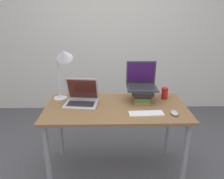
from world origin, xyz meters
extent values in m
cube|color=silver|center=(0.00, 2.02, 1.35)|extent=(8.00, 0.05, 2.70)
cube|color=brown|center=(0.00, 0.35, 0.74)|extent=(1.38, 0.70, 0.03)
cylinder|color=gray|center=(-0.63, 0.06, 0.36)|extent=(0.05, 0.05, 0.73)
cylinder|color=gray|center=(0.63, 0.06, 0.36)|extent=(0.05, 0.05, 0.73)
cylinder|color=gray|center=(-0.63, 0.64, 0.36)|extent=(0.05, 0.05, 0.73)
cylinder|color=gray|center=(0.63, 0.64, 0.36)|extent=(0.05, 0.05, 0.73)
cube|color=#B2B2B7|center=(-0.35, 0.41, 0.76)|extent=(0.35, 0.30, 0.02)
cube|color=#232328|center=(-0.35, 0.39, 0.77)|extent=(0.28, 0.16, 0.00)
cube|color=#B2B2B7|center=(-0.34, 0.49, 0.89)|extent=(0.33, 0.13, 0.25)
cube|color=#4C1E19|center=(-0.34, 0.49, 0.89)|extent=(0.30, 0.11, 0.22)
cube|color=olive|center=(0.27, 0.50, 0.77)|extent=(0.16, 0.26, 0.03)
cube|color=#33753D|center=(0.28, 0.49, 0.80)|extent=(0.17, 0.24, 0.04)
cube|color=maroon|center=(0.27, 0.50, 0.84)|extent=(0.20, 0.24, 0.03)
cube|color=black|center=(0.27, 0.49, 0.87)|extent=(0.23, 0.27, 0.04)
cube|color=#333338|center=(0.27, 0.51, 0.90)|extent=(0.31, 0.25, 0.02)
cube|color=#232328|center=(0.27, 0.49, 0.91)|extent=(0.26, 0.13, 0.00)
cube|color=#333338|center=(0.27, 0.62, 1.03)|extent=(0.31, 0.03, 0.25)
cube|color=#381451|center=(0.27, 0.61, 1.03)|extent=(0.28, 0.03, 0.22)
cube|color=white|center=(0.27, 0.18, 0.76)|extent=(0.32, 0.12, 0.01)
cube|color=silver|center=(0.27, 0.18, 0.77)|extent=(0.29, 0.10, 0.00)
ellipsoid|color=#B2B2B7|center=(0.52, 0.17, 0.77)|extent=(0.06, 0.11, 0.03)
cylinder|color=red|center=(0.53, 0.55, 0.82)|extent=(0.07, 0.07, 0.12)
cylinder|color=silver|center=(-0.59, 0.57, 0.76)|extent=(0.14, 0.14, 0.01)
cylinder|color=silver|center=(-0.59, 0.57, 0.98)|extent=(0.02, 0.02, 0.42)
cone|color=silver|center=(-0.51, 0.53, 1.24)|extent=(0.16, 0.19, 0.17)
camera|label=1|loc=(-0.08, -1.60, 1.64)|focal=35.00mm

